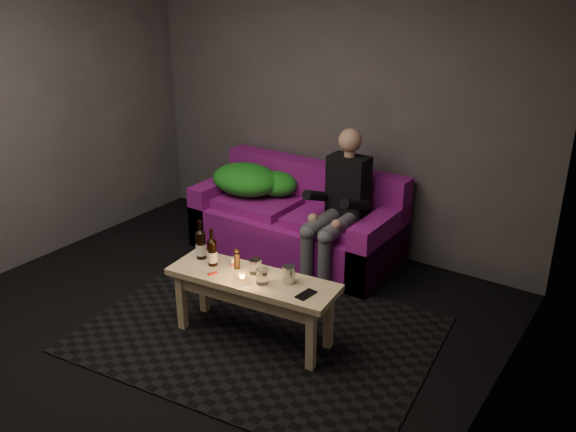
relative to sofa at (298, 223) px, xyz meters
The scene contains 17 objects.
floor 1.84m from the sofa, 86.74° to the right, with size 4.50×4.50×0.00m, color black.
room 1.91m from the sofa, 85.60° to the right, with size 4.50×4.50×4.50m.
rug 1.44m from the sofa, 68.52° to the right, with size 2.43×1.77×0.01m, color black.
sofa is the anchor object (origin of this frame).
green_blanket 0.61m from the sofa, behind, with size 0.82×0.56×0.28m.
person 0.63m from the sofa, 16.85° to the right, with size 0.34×0.77×1.24m.
coffee_table 1.47m from the sofa, 69.23° to the right, with size 1.25×0.52×0.50m.
beer_bottle_a 1.38m from the sofa, 88.47° to the right, with size 0.08×0.08×0.30m.
beer_bottle_b 1.43m from the sofa, 82.72° to the right, with size 0.07×0.07×0.28m.
salt_shaker 1.39m from the sofa, 76.38° to the right, with size 0.04×0.04×0.08m, color silver.
pepper_mill 1.40m from the sofa, 75.06° to the right, with size 0.04×0.04×0.12m, color black.
tumbler_back 1.43m from the sofa, 68.93° to the right, with size 0.09×0.09×0.10m, color white.
tealight 1.56m from the sofa, 70.95° to the right, with size 0.07×0.07×0.05m.
tumbler_front 1.56m from the sofa, 65.78° to the right, with size 0.08×0.08×0.10m, color white.
steel_cup 1.52m from the sofa, 59.16° to the right, with size 0.09×0.09×0.12m, color #B0B3B7.
smartphone 1.69m from the sofa, 55.01° to the right, with size 0.07×0.15×0.01m, color black.
red_lighter 1.53m from the sofa, 79.79° to the right, with size 0.02×0.07×0.01m, color red.
Camera 1 is at (2.70, -2.47, 2.48)m, focal length 38.00 mm.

